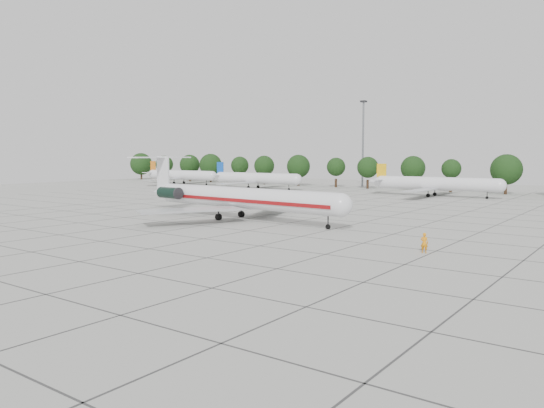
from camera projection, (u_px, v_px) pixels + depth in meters
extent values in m
plane|color=#A4A49D|center=(248.00, 231.00, 66.66)|extent=(260.00, 260.00, 0.00)
cube|color=#383838|center=(311.00, 219.00, 78.71)|extent=(170.00, 170.00, 0.02)
cylinder|color=silver|center=(244.00, 198.00, 77.22)|extent=(33.57, 5.47, 3.07)
sphere|color=silver|center=(340.00, 205.00, 66.45)|extent=(3.07, 3.07, 3.07)
cone|color=silver|center=(162.00, 192.00, 89.49)|extent=(4.85, 3.39, 3.07)
cube|color=maroon|center=(251.00, 199.00, 78.42)|extent=(32.43, 2.40, 0.51)
cube|color=maroon|center=(236.00, 200.00, 76.07)|extent=(32.43, 2.40, 0.51)
cube|color=#B7BABC|center=(269.00, 202.00, 85.18)|extent=(8.95, 14.54, 0.28)
cube|color=#B7BABC|center=(189.00, 210.00, 72.49)|extent=(10.52, 14.25, 0.28)
cube|color=black|center=(193.00, 191.00, 87.46)|extent=(2.13, 1.35, 0.23)
cylinder|color=black|center=(196.00, 191.00, 87.95)|extent=(4.57, 2.08, 1.76)
cube|color=black|center=(173.00, 193.00, 84.28)|extent=(2.13, 1.35, 0.23)
cylinder|color=black|center=(170.00, 193.00, 83.79)|extent=(4.57, 2.08, 1.76)
cube|color=silver|center=(163.00, 173.00, 88.89)|extent=(2.98, 0.47, 5.57)
cube|color=silver|center=(160.00, 157.00, 89.06)|extent=(3.58, 11.32, 0.20)
cylinder|color=black|center=(328.00, 222.00, 67.87)|extent=(0.20, 0.20, 1.76)
cylinder|color=black|center=(328.00, 227.00, 67.92)|extent=(0.67, 0.31, 0.65)
cylinder|color=black|center=(241.00, 209.00, 81.04)|extent=(0.24, 0.24, 1.67)
cylinder|color=black|center=(241.00, 214.00, 81.11)|extent=(0.97, 0.62, 0.93)
cylinder|color=black|center=(218.00, 212.00, 77.37)|extent=(0.24, 0.24, 1.67)
cylinder|color=black|center=(219.00, 217.00, 77.44)|extent=(0.97, 0.62, 0.93)
imported|color=orange|center=(424.00, 243.00, 51.46)|extent=(0.78, 0.56, 2.00)
cylinder|color=silver|center=(181.00, 175.00, 172.32)|extent=(27.20, 3.00, 3.00)
cube|color=#B7BABC|center=(179.00, 179.00, 173.02)|extent=(3.50, 27.20, 0.25)
cube|color=orange|center=(153.00, 166.00, 179.97)|extent=(2.40, 0.25, 3.60)
cylinder|color=black|center=(184.00, 183.00, 174.91)|extent=(0.80, 0.45, 0.80)
cylinder|color=black|center=(174.00, 183.00, 171.38)|extent=(0.80, 0.45, 0.80)
cylinder|color=silver|center=(256.00, 178.00, 149.07)|extent=(27.20, 3.00, 3.00)
cube|color=#B7BABC|center=(253.00, 182.00, 149.77)|extent=(3.50, 27.20, 0.25)
cube|color=#0D45B0|center=(220.00, 168.00, 156.73)|extent=(2.40, 0.25, 3.60)
cylinder|color=black|center=(258.00, 187.00, 151.67)|extent=(0.80, 0.45, 0.80)
cylinder|color=black|center=(248.00, 188.00, 148.13)|extent=(0.80, 0.45, 0.80)
cylinder|color=silver|center=(436.00, 184.00, 120.65)|extent=(27.20, 3.00, 3.00)
cube|color=#B7BABC|center=(432.00, 189.00, 121.35)|extent=(3.50, 27.20, 0.25)
cube|color=#F6B50E|center=(382.00, 171.00, 128.31)|extent=(2.40, 0.25, 3.60)
cylinder|color=black|center=(435.00, 194.00, 123.25)|extent=(0.80, 0.45, 0.80)
cylinder|color=black|center=(428.00, 195.00, 119.71)|extent=(0.80, 0.45, 0.80)
cylinder|color=#332114|center=(141.00, 176.00, 206.20)|extent=(0.70, 0.70, 2.50)
sphere|color=black|center=(141.00, 164.00, 205.76)|extent=(8.44, 8.44, 8.44)
cylinder|color=#332114|center=(165.00, 177.00, 198.45)|extent=(0.70, 0.70, 2.50)
sphere|color=black|center=(164.00, 164.00, 198.01)|extent=(6.44, 6.44, 6.44)
cylinder|color=#332114|center=(190.00, 178.00, 190.70)|extent=(0.70, 0.70, 2.50)
sphere|color=black|center=(190.00, 165.00, 190.26)|extent=(7.14, 7.14, 7.14)
cylinder|color=#332114|center=(211.00, 179.00, 184.71)|extent=(0.70, 0.70, 2.50)
sphere|color=black|center=(211.00, 165.00, 184.27)|extent=(7.79, 7.79, 7.79)
cylinder|color=#332114|center=(240.00, 180.00, 176.96)|extent=(0.70, 0.70, 2.50)
sphere|color=black|center=(240.00, 165.00, 176.52)|extent=(5.94, 5.94, 5.94)
cylinder|color=#332114|center=(264.00, 181.00, 170.98)|extent=(0.70, 0.70, 2.50)
sphere|color=black|center=(264.00, 166.00, 170.54)|extent=(6.57, 6.57, 6.57)
cylinder|color=#332114|center=(298.00, 182.00, 163.22)|extent=(0.70, 0.70, 2.50)
sphere|color=black|center=(298.00, 166.00, 162.78)|extent=(7.15, 7.15, 7.15)
cylinder|color=#332114|center=(336.00, 183.00, 155.47)|extent=(0.70, 0.70, 2.50)
sphere|color=black|center=(336.00, 167.00, 155.03)|extent=(5.43, 5.43, 5.43)
cylinder|color=#332114|center=(368.00, 184.00, 149.49)|extent=(0.70, 0.70, 2.50)
sphere|color=black|center=(368.00, 167.00, 149.05)|extent=(5.99, 5.99, 5.99)
cylinder|color=#332114|center=(413.00, 186.00, 141.73)|extent=(0.70, 0.70, 2.50)
sphere|color=black|center=(413.00, 168.00, 141.29)|extent=(6.50, 6.50, 6.50)
cylinder|color=#332114|center=(451.00, 187.00, 135.75)|extent=(0.70, 0.70, 2.50)
sphere|color=black|center=(451.00, 169.00, 135.31)|extent=(4.93, 4.93, 4.93)
cylinder|color=#332114|center=(506.00, 189.00, 128.00)|extent=(0.70, 0.70, 2.50)
sphere|color=black|center=(506.00, 169.00, 127.56)|extent=(7.40, 7.40, 7.40)
cylinder|color=slate|center=(363.00, 145.00, 157.08)|extent=(0.56, 0.56, 25.00)
cube|color=black|center=(364.00, 101.00, 155.90)|extent=(1.60, 1.60, 0.50)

